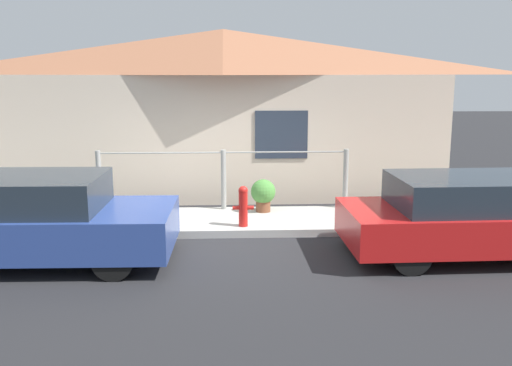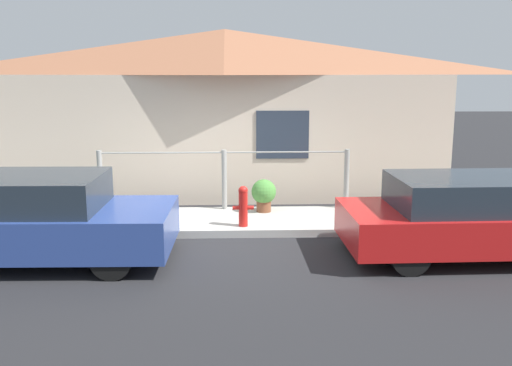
{
  "view_description": "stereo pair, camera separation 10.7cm",
  "coord_description": "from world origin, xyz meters",
  "px_view_note": "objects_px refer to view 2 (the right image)",
  "views": [
    {
      "loc": [
        0.13,
        -9.36,
        2.81
      ],
      "look_at": [
        0.57,
        0.3,
        0.9
      ],
      "focal_mm": 40.0,
      "sensor_mm": 36.0,
      "label": 1
    },
    {
      "loc": [
        0.23,
        -9.36,
        2.81
      ],
      "look_at": [
        0.57,
        0.3,
        0.9
      ],
      "focal_mm": 40.0,
      "sensor_mm": 36.0,
      "label": 2
    }
  ],
  "objects_px": {
    "car_right": "(473,217)",
    "potted_plant_near_hydrant": "(264,194)",
    "potted_plant_corner": "(410,197)",
    "potted_plant_by_fence": "(65,201)",
    "car_left": "(37,219)",
    "fire_hydrant": "(243,205)"
  },
  "relations": [
    {
      "from": "fire_hydrant",
      "to": "car_right",
      "type": "bearing_deg",
      "value": -21.59
    },
    {
      "from": "fire_hydrant",
      "to": "potted_plant_near_hydrant",
      "type": "height_order",
      "value": "fire_hydrant"
    },
    {
      "from": "car_left",
      "to": "car_right",
      "type": "relative_size",
      "value": 0.97
    },
    {
      "from": "car_left",
      "to": "potted_plant_by_fence",
      "type": "height_order",
      "value": "car_left"
    },
    {
      "from": "car_right",
      "to": "potted_plant_near_hydrant",
      "type": "distance_m",
      "value": 3.91
    },
    {
      "from": "car_right",
      "to": "potted_plant_by_fence",
      "type": "bearing_deg",
      "value": 160.71
    },
    {
      "from": "fire_hydrant",
      "to": "potted_plant_corner",
      "type": "relative_size",
      "value": 1.17
    },
    {
      "from": "car_right",
      "to": "potted_plant_near_hydrant",
      "type": "xyz_separation_m",
      "value": [
        -3.07,
        2.41,
        -0.14
      ]
    },
    {
      "from": "fire_hydrant",
      "to": "potted_plant_by_fence",
      "type": "relative_size",
      "value": 1.44
    },
    {
      "from": "potted_plant_by_fence",
      "to": "fire_hydrant",
      "type": "bearing_deg",
      "value": -14.52
    },
    {
      "from": "car_left",
      "to": "fire_hydrant",
      "type": "height_order",
      "value": "car_left"
    },
    {
      "from": "potted_plant_near_hydrant",
      "to": "potted_plant_corner",
      "type": "distance_m",
      "value": 2.76
    },
    {
      "from": "fire_hydrant",
      "to": "car_left",
      "type": "bearing_deg",
      "value": -155.84
    },
    {
      "from": "fire_hydrant",
      "to": "potted_plant_by_fence",
      "type": "bearing_deg",
      "value": 165.48
    },
    {
      "from": "potted_plant_by_fence",
      "to": "potted_plant_corner",
      "type": "distance_m",
      "value": 6.49
    },
    {
      "from": "car_left",
      "to": "potted_plant_corner",
      "type": "height_order",
      "value": "car_left"
    },
    {
      "from": "fire_hydrant",
      "to": "potted_plant_near_hydrant",
      "type": "xyz_separation_m",
      "value": [
        0.41,
        1.04,
        -0.02
      ]
    },
    {
      "from": "potted_plant_by_fence",
      "to": "potted_plant_corner",
      "type": "xyz_separation_m",
      "value": [
        6.48,
        -0.17,
        0.06
      ]
    },
    {
      "from": "fire_hydrant",
      "to": "potted_plant_near_hydrant",
      "type": "distance_m",
      "value": 1.11
    },
    {
      "from": "potted_plant_near_hydrant",
      "to": "potted_plant_corner",
      "type": "height_order",
      "value": "potted_plant_near_hydrant"
    },
    {
      "from": "car_left",
      "to": "potted_plant_near_hydrant",
      "type": "bearing_deg",
      "value": 35.7
    },
    {
      "from": "car_left",
      "to": "fire_hydrant",
      "type": "distance_m",
      "value": 3.36
    }
  ]
}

